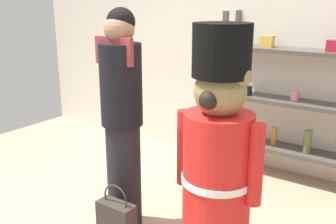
% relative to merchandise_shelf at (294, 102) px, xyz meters
% --- Properties ---
extents(back_wall, '(6.40, 0.12, 2.60)m').
position_rel_merchandise_shelf_xyz_m(back_wall, '(-0.48, 0.22, 0.49)').
color(back_wall, silver).
rests_on(back_wall, ground_plane).
extents(merchandise_shelf, '(1.46, 0.35, 1.67)m').
position_rel_merchandise_shelf_xyz_m(merchandise_shelf, '(0.00, 0.00, 0.00)').
color(merchandise_shelf, '#4C4742').
rests_on(merchandise_shelf, ground_plane).
extents(teddy_bear_guard, '(0.67, 0.51, 1.64)m').
position_rel_merchandise_shelf_xyz_m(teddy_bear_guard, '(-0.07, -1.47, -0.06)').
color(teddy_bear_guard, red).
rests_on(teddy_bear_guard, ground_plane).
extents(person_shopper, '(0.33, 0.32, 1.73)m').
position_rel_merchandise_shelf_xyz_m(person_shopper, '(-0.82, -1.62, 0.10)').
color(person_shopper, black).
rests_on(person_shopper, ground_plane).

